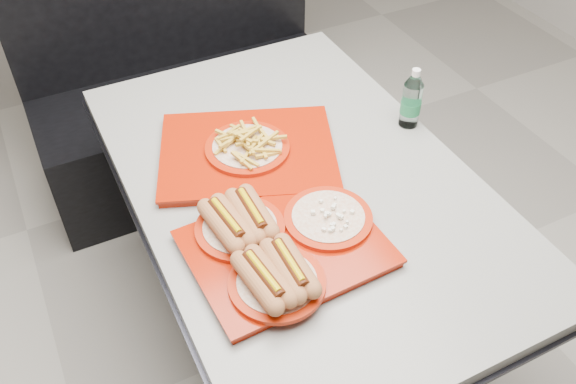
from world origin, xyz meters
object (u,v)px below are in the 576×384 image
tray_far (248,150)px  diner_table (300,219)px  booth_bench (184,87)px  tray_near (278,244)px  water_bottle (411,101)px

tray_far → diner_table: bearing=-57.1°
booth_bench → tray_far: bearing=-95.8°
tray_near → water_bottle: bearing=27.0°
tray_far → water_bottle: 0.51m
water_bottle → diner_table: bearing=-169.6°
diner_table → tray_far: (-0.10, 0.15, 0.19)m
tray_near → tray_far: 0.38m
tray_near → water_bottle: water_bottle is taller
booth_bench → diner_table: bearing=-90.0°
booth_bench → tray_near: booth_bench is taller
booth_bench → tray_near: bearing=-97.7°
tray_near → tray_far: bearing=77.5°
booth_bench → water_bottle: (0.41, -1.02, 0.43)m
tray_near → water_bottle: (0.59, 0.30, 0.05)m
booth_bench → water_bottle: bearing=-68.0°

